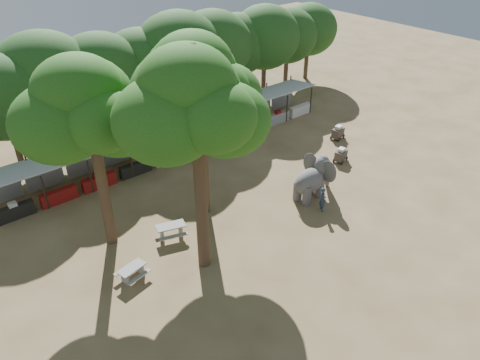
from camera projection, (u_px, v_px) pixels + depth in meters
ground at (307, 237)px, 27.53m from camera, size 100.00×100.00×0.00m
vendor_stalls at (177, 139)px, 36.02m from camera, size 28.00×2.99×2.80m
yard_tree_left at (85, 110)px, 23.03m from camera, size 7.10×6.90×11.02m
yard_tree_center at (191, 106)px, 20.84m from camera, size 7.10×6.90×12.04m
yard_tree_back at (196, 82)px, 25.44m from camera, size 7.10×6.90×11.36m
backdrop_trees at (138, 67)px, 37.15m from camera, size 46.46×5.95×8.33m
elephant at (314, 178)px, 30.69m from camera, size 3.56×2.71×2.70m
handler at (323, 199)px, 29.49m from camera, size 0.64×0.72×1.68m
picnic_table_near at (132, 271)px, 24.37m from camera, size 1.72×1.61×0.74m
picnic_table_far at (171, 229)px, 27.32m from camera, size 2.05×1.94×0.83m
cart_front at (341, 155)px, 35.11m from camera, size 1.27×0.99×1.10m
cart_back at (338, 132)px, 38.38m from camera, size 1.31×1.00×1.15m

